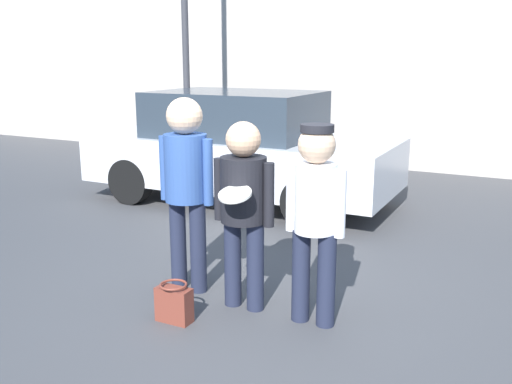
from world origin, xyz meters
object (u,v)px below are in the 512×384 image
object	(u,v)px
person_middle_with_frisbee	(244,199)
handbag	(174,303)
person_left	(186,176)
parked_car_near	(240,148)
person_right	(315,208)

from	to	relation	value
person_middle_with_frisbee	handbag	size ratio (longest dim) A/B	4.88
person_left	person_middle_with_frisbee	xyz separation A→B (m)	(0.65, -0.11, -0.12)
parked_car_near	handbag	world-z (taller)	parked_car_near
person_left	person_middle_with_frisbee	size ratio (longest dim) A/B	1.10
person_middle_with_frisbee	person_right	xyz separation A→B (m)	(0.65, -0.01, 0.00)
person_left	person_right	xyz separation A→B (m)	(1.29, -0.12, -0.11)
person_left	person_right	world-z (taller)	person_left
person_middle_with_frisbee	parked_car_near	xyz separation A→B (m)	(-1.80, 3.27, -0.16)
parked_car_near	handbag	distance (m)	4.09
person_middle_with_frisbee	person_right	size ratio (longest dim) A/B	0.99
person_right	handbag	distance (m)	1.41
person_left	parked_car_near	size ratio (longest dim) A/B	0.40
person_left	person_right	bearing A→B (deg)	-5.41
person_left	parked_car_near	distance (m)	3.37
parked_car_near	person_left	bearing A→B (deg)	-69.85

